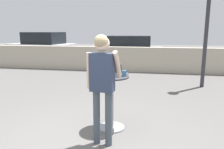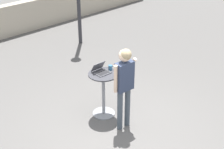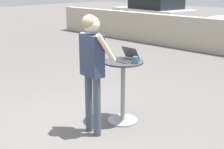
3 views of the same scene
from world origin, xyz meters
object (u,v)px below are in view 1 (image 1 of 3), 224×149
Objects in this scene: cafe_table at (112,98)px; laptop at (112,73)px; parked_car_further_down at (42,46)px; standing_person at (102,77)px; parked_car_near_street at (127,49)px; coffee_mug at (124,73)px.

laptop reaches higher than cafe_table.
cafe_table is 0.25× the size of parked_car_further_down.
laptop is at bearing -55.43° from parked_car_further_down.
laptop is 0.68m from standing_person.
parked_car_near_street reaches higher than cafe_table.
cafe_table is at bearing -93.24° from laptop.
parked_car_further_down is (-6.11, 8.58, -0.21)m from coffee_mug.
standing_person is at bearing -93.06° from laptop.
laptop is 8.31m from parked_car_near_street.
cafe_table is at bearing -85.27° from parked_car_near_street.
standing_person is at bearing -112.37° from coffee_mug.
laptop is 10.37m from parked_car_further_down.
standing_person is 8.99m from parked_car_near_street.
parked_car_near_street is at bearing 94.79° from laptop.
laptop is 2.77× the size of coffee_mug.
parked_car_near_street is 5.20m from parked_car_further_down.
coffee_mug is at bearing -11.22° from laptop.
coffee_mug is 0.69m from standing_person.
standing_person reaches higher than parked_car_further_down.
parked_car_further_down is (-5.19, 0.26, 0.08)m from parked_car_near_street.
parked_car_near_street is 1.03× the size of parked_car_further_down.
parked_car_further_down reaches higher than coffee_mug.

